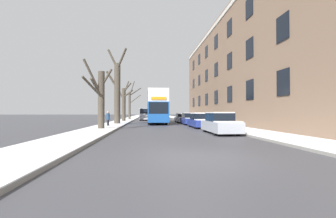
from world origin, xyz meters
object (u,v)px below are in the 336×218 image
(pedestrian_left_sidewalk, at_px, (108,118))
(oncoming_van, at_px, (145,114))
(bare_tree_left_3, at_px, (130,104))
(parked_car_2, at_px, (189,119))
(parked_car_0, at_px, (220,124))
(parked_car_3, at_px, (182,118))
(double_decker_bus, at_px, (157,106))
(parked_car_1, at_px, (200,121))
(bare_tree_left_2, at_px, (124,102))
(bare_tree_left_1, at_px, (117,91))
(bare_tree_left_0, at_px, (100,97))

(pedestrian_left_sidewalk, bearing_deg, oncoming_van, -177.81)
(bare_tree_left_3, xyz_separation_m, parked_car_2, (8.70, -17.62, -2.48))
(parked_car_0, bearing_deg, pedestrian_left_sidewalk, 139.81)
(parked_car_3, bearing_deg, double_decker_bus, -143.82)
(parked_car_3, height_order, oncoming_van, oncoming_van)
(parked_car_0, bearing_deg, double_decker_bus, 104.48)
(parked_car_0, height_order, parked_car_1, parked_car_0)
(oncoming_van, bearing_deg, parked_car_1, -75.35)
(bare_tree_left_2, relative_size, pedestrian_left_sidewalk, 4.15)
(oncoming_van, bearing_deg, bare_tree_left_3, 151.64)
(parked_car_0, height_order, parked_car_3, parked_car_0)
(bare_tree_left_2, height_order, parked_car_3, bare_tree_left_2)
(bare_tree_left_3, relative_size, parked_car_3, 1.68)
(bare_tree_left_1, xyz_separation_m, oncoming_van, (3.27, 15.68, -2.95))
(oncoming_van, height_order, pedestrian_left_sidewalk, oncoming_van)
(oncoming_van, xyz_separation_m, pedestrian_left_sidewalk, (-3.56, -20.28, -0.35))
(bare_tree_left_3, bearing_deg, oncoming_van, -28.36)
(double_decker_bus, bearing_deg, parked_car_2, -39.09)
(double_decker_bus, bearing_deg, pedestrian_left_sidewalk, -125.32)
(bare_tree_left_1, height_order, parked_car_3, bare_tree_left_1)
(bare_tree_left_1, xyz_separation_m, parked_car_1, (8.98, -6.15, -3.51))
(bare_tree_left_1, bearing_deg, pedestrian_left_sidewalk, -93.64)
(parked_car_1, bearing_deg, parked_car_0, -90.00)
(bare_tree_left_2, distance_m, parked_car_2, 12.97)
(bare_tree_left_3, xyz_separation_m, parked_car_1, (8.70, -23.44, -2.47))
(bare_tree_left_0, xyz_separation_m, oncoming_van, (3.50, 24.42, -1.55))
(bare_tree_left_3, xyz_separation_m, double_decker_bus, (4.74, -14.40, -0.69))
(bare_tree_left_2, xyz_separation_m, parked_car_2, (9.02, -8.98, -2.48))
(bare_tree_left_3, bearing_deg, bare_tree_left_1, -90.93)
(parked_car_0, bearing_deg, parked_car_3, 90.00)
(bare_tree_left_0, xyz_separation_m, bare_tree_left_1, (0.23, 8.74, 1.40))
(double_decker_bus, bearing_deg, oncoming_van, 97.79)
(parked_car_1, relative_size, oncoming_van, 0.77)
(parked_car_1, distance_m, pedestrian_left_sidewalk, 9.40)
(parked_car_1, xyz_separation_m, parked_car_2, (-0.00, 5.82, -0.01))
(bare_tree_left_3, bearing_deg, parked_car_3, -52.92)
(bare_tree_left_1, bearing_deg, bare_tree_left_3, 89.07)
(parked_car_3, relative_size, pedestrian_left_sidewalk, 2.79)
(bare_tree_left_3, distance_m, parked_car_2, 19.80)
(bare_tree_left_1, distance_m, double_decker_bus, 6.04)
(bare_tree_left_2, height_order, parked_car_1, bare_tree_left_2)
(parked_car_2, relative_size, pedestrian_left_sidewalk, 2.68)
(parked_car_2, bearing_deg, oncoming_van, 109.63)
(parked_car_1, height_order, parked_car_2, parked_car_1)
(parked_car_2, bearing_deg, parked_car_0, -90.00)
(bare_tree_left_3, bearing_deg, pedestrian_left_sidewalk, -91.50)
(bare_tree_left_1, relative_size, parked_car_0, 2.11)
(double_decker_bus, bearing_deg, bare_tree_left_1, -150.04)
(bare_tree_left_0, relative_size, double_decker_bus, 0.54)
(double_decker_bus, relative_size, oncoming_van, 1.92)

